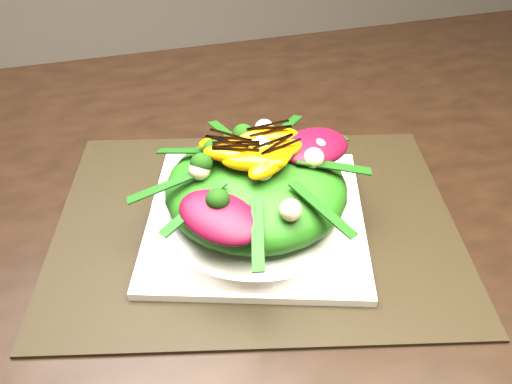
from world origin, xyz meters
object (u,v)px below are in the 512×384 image
object	(u,v)px
plate_base	(256,217)
placemat	(256,221)
dining_table	(471,182)
lettuce_mound	(256,188)
orange_segment	(235,151)
salad_bowl	(256,209)

from	to	relation	value
plate_base	placemat	bearing A→B (deg)	180.00
dining_table	plate_base	world-z (taller)	dining_table
dining_table	placemat	bearing A→B (deg)	-175.90
placemat	lettuce_mound	xyz separation A→B (m)	(0.00, 0.00, 0.05)
placemat	plate_base	size ratio (longest dim) A/B	1.87
plate_base	orange_segment	world-z (taller)	orange_segment
dining_table	plate_base	bearing A→B (deg)	-175.90
lettuce_mound	orange_segment	distance (m)	0.05
lettuce_mound	salad_bowl	bearing A→B (deg)	-90.00
dining_table	salad_bowl	bearing A→B (deg)	-175.90
dining_table	plate_base	size ratio (longest dim) A/B	6.87
dining_table	placemat	size ratio (longest dim) A/B	3.67
dining_table	orange_segment	distance (m)	0.33
placemat	lettuce_mound	size ratio (longest dim) A/B	2.28
plate_base	lettuce_mound	xyz separation A→B (m)	(0.00, 0.00, 0.04)
orange_segment	salad_bowl	bearing A→B (deg)	-39.06
dining_table	lettuce_mound	distance (m)	0.30
lettuce_mound	dining_table	bearing A→B (deg)	4.10
dining_table	salad_bowl	distance (m)	0.29
plate_base	salad_bowl	size ratio (longest dim) A/B	1.04
salad_bowl	orange_segment	distance (m)	0.07
dining_table	orange_segment	bearing A→B (deg)	-178.87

